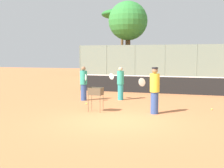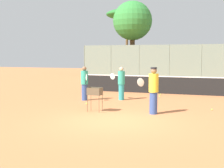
{
  "view_description": "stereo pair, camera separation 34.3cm",
  "coord_description": "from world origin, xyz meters",
  "px_view_note": "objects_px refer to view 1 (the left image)",
  "views": [
    {
      "loc": [
        3.27,
        -10.27,
        2.31
      ],
      "look_at": [
        -1.2,
        3.15,
        1.0
      ],
      "focal_mm": 50.0,
      "sensor_mm": 36.0,
      "label": 1
    },
    {
      "loc": [
        3.59,
        -10.16,
        2.31
      ],
      "look_at": [
        -1.2,
        3.15,
        1.0
      ],
      "focal_mm": 50.0,
      "sensor_mm": 36.0,
      "label": 2
    }
  ],
  "objects_px": {
    "player_white_outfit": "(120,83)",
    "player_yellow_shirt": "(84,83)",
    "ball_cart": "(96,93)",
    "parked_car": "(182,70)",
    "player_red_cap": "(154,90)",
    "tennis_net": "(158,84)"
  },
  "relations": [
    {
      "from": "tennis_net",
      "to": "ball_cart",
      "type": "height_order",
      "value": "tennis_net"
    },
    {
      "from": "tennis_net",
      "to": "player_yellow_shirt",
      "type": "xyz_separation_m",
      "value": [
        -3.1,
        -4.12,
        0.34
      ]
    },
    {
      "from": "ball_cart",
      "to": "parked_car",
      "type": "bearing_deg",
      "value": 87.22
    },
    {
      "from": "ball_cart",
      "to": "parked_car",
      "type": "distance_m",
      "value": 22.93
    },
    {
      "from": "parked_car",
      "to": "player_red_cap",
      "type": "bearing_deg",
      "value": -86.82
    },
    {
      "from": "parked_car",
      "to": "player_yellow_shirt",
      "type": "bearing_deg",
      "value": -98.1
    },
    {
      "from": "player_white_outfit",
      "to": "parked_car",
      "type": "relative_size",
      "value": 0.41
    },
    {
      "from": "player_white_outfit",
      "to": "parked_car",
      "type": "xyz_separation_m",
      "value": [
        1.13,
        19.34,
        -0.22
      ]
    },
    {
      "from": "player_red_cap",
      "to": "player_yellow_shirt",
      "type": "relative_size",
      "value": 1.06
    },
    {
      "from": "player_white_outfit",
      "to": "ball_cart",
      "type": "xyz_separation_m",
      "value": [
        0.02,
        -3.57,
        -0.12
      ]
    },
    {
      "from": "player_red_cap",
      "to": "tennis_net",
      "type": "bearing_deg",
      "value": -120.15
    },
    {
      "from": "tennis_net",
      "to": "parked_car",
      "type": "bearing_deg",
      "value": 90.85
    },
    {
      "from": "player_white_outfit",
      "to": "player_yellow_shirt",
      "type": "distance_m",
      "value": 1.89
    },
    {
      "from": "ball_cart",
      "to": "parked_car",
      "type": "height_order",
      "value": "parked_car"
    },
    {
      "from": "player_red_cap",
      "to": "player_yellow_shirt",
      "type": "distance_m",
      "value": 4.81
    },
    {
      "from": "player_yellow_shirt",
      "to": "ball_cart",
      "type": "height_order",
      "value": "player_yellow_shirt"
    },
    {
      "from": "parked_car",
      "to": "ball_cart",
      "type": "bearing_deg",
      "value": -92.78
    },
    {
      "from": "player_white_outfit",
      "to": "player_red_cap",
      "type": "height_order",
      "value": "player_red_cap"
    },
    {
      "from": "player_white_outfit",
      "to": "parked_car",
      "type": "bearing_deg",
      "value": -81.76
    },
    {
      "from": "tennis_net",
      "to": "player_white_outfit",
      "type": "height_order",
      "value": "player_white_outfit"
    },
    {
      "from": "player_white_outfit",
      "to": "player_yellow_shirt",
      "type": "bearing_deg",
      "value": 35.42
    },
    {
      "from": "player_white_outfit",
      "to": "ball_cart",
      "type": "distance_m",
      "value": 3.57
    }
  ]
}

